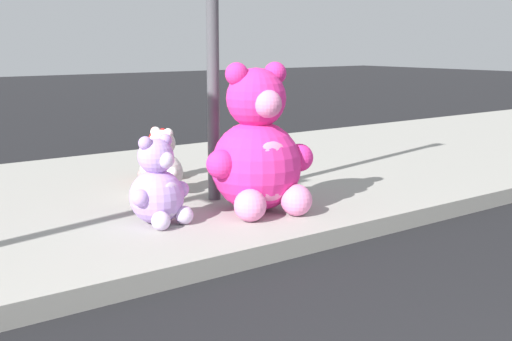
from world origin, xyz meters
TOP-DOWN VIEW (x-y plane):
  - sidewalk at (0.00, 5.20)m, footprint 28.00×4.40m
  - sign_pole at (1.00, 4.40)m, footprint 0.56×0.11m
  - plush_pink_large at (1.04, 3.81)m, footprint 0.95×0.87m
  - plush_white at (0.74, 4.89)m, footprint 0.44×0.47m
  - plush_red at (1.05, 5.50)m, footprint 0.37×0.42m
  - plush_lavender at (0.18, 3.96)m, footprint 0.53×0.49m

SIDE VIEW (x-z plane):
  - sidewalk at x=0.00m, z-range 0.00..0.15m
  - plush_red at x=1.05m, z-range 0.10..0.64m
  - plush_white at x=0.74m, z-range 0.09..0.71m
  - plush_lavender at x=0.18m, z-range 0.08..0.78m
  - plush_pink_large at x=1.04m, z-range 0.03..1.27m
  - sign_pole at x=1.00m, z-range 0.25..3.45m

